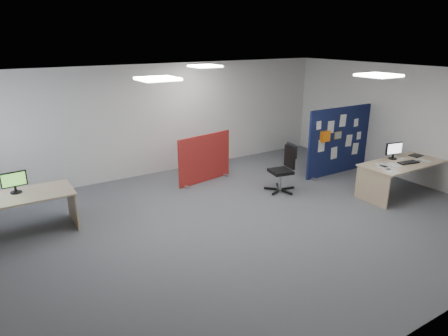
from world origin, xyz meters
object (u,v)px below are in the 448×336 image
main_desk (400,169)px  red_divider (205,159)px  navy_divider (339,141)px  second_desk (20,204)px  office_chair (285,165)px  monitor_second (14,181)px  monitor_main (394,150)px

main_desk → red_divider: red_divider is taller
navy_divider → second_desk: bearing=174.9°
navy_divider → office_chair: 1.94m
office_chair → second_desk: bearing=-178.7°
main_desk → monitor_second: monitor_second is taller
monitor_main → red_divider: (-3.25, 2.72, -0.38)m
monitor_second → office_chair: monitor_second is taller
second_desk → office_chair: office_chair is taller
navy_divider → monitor_main: size_ratio=4.81×
monitor_main → second_desk: 7.58m
monitor_main → main_desk: bearing=-81.2°
office_chair → monitor_second: bearing=-179.9°
red_divider → monitor_second: size_ratio=3.59×
navy_divider → main_desk: bearing=-86.0°
main_desk → monitor_main: monitor_main is taller
navy_divider → second_desk: (-7.14, 0.64, -0.28)m
monitor_main → navy_divider: bearing=106.5°
red_divider → office_chair: (1.21, -1.49, 0.04)m
monitor_main → office_chair: size_ratio=0.40×
second_desk → monitor_second: 0.40m
navy_divider → red_divider: 3.37m
monitor_main → second_desk: size_ratio=0.24×
red_divider → second_desk: 4.07m
main_desk → second_desk: same height
main_desk → office_chair: office_chair is taller
monitor_main → office_chair: bearing=160.4°
red_divider → monitor_main: bearing=-50.3°
navy_divider → second_desk: navy_divider is taller
monitor_main → second_desk: bearing=175.3°
red_divider → monitor_second: bearing=176.6°
monitor_main → office_chair: (-2.04, 1.23, -0.34)m
red_divider → office_chair: bearing=-61.2°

